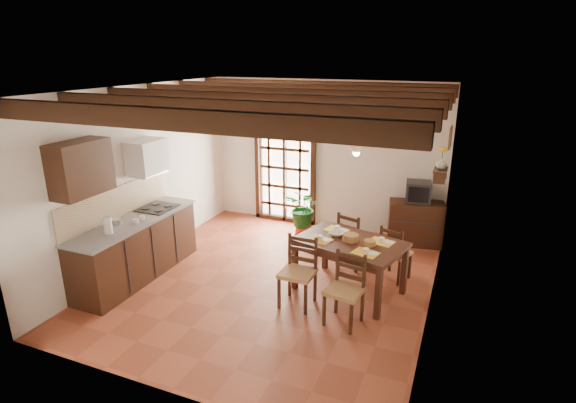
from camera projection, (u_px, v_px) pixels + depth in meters
The scene contains 25 objects.
ground_plane at pixel (272, 281), 6.72m from camera, with size 5.00×5.00×0.00m, color brown.
room_shell at pixel (270, 163), 6.15m from camera, with size 4.52×5.02×2.81m.
ceiling_beams at pixel (269, 98), 5.87m from camera, with size 4.50×4.34×0.20m.
french_door at pixel (285, 164), 8.79m from camera, with size 1.26×0.11×2.32m.
kitchen_counter at pixel (137, 247), 6.75m from camera, with size 0.64×2.25×1.38m.
upper_cabinet at pixel (81, 168), 5.74m from camera, with size 0.35×0.80×0.70m, color black.
range_hood at pixel (147, 157), 6.87m from camera, with size 0.38×0.60×0.54m.
counter_items at pixel (137, 215), 6.67m from camera, with size 0.50×1.43×0.25m.
dining_table at pixel (350, 247), 6.25m from camera, with size 1.63×1.27×0.78m.
chair_near_left at pixel (298, 284), 6.02m from camera, with size 0.45×0.43×0.96m.
chair_near_right at pixel (344, 302), 5.61m from camera, with size 0.49×0.47×0.92m.
chair_far_left at pixel (352, 249), 7.13m from camera, with size 0.53×0.51×0.91m.
chair_far_right at pixel (394, 262), 6.72m from camera, with size 0.50×0.49×0.86m.
table_setting at pixel (350, 237), 6.20m from camera, with size 1.04×0.70×0.10m.
table_bowl at pixel (336, 234), 6.39m from camera, with size 0.22×0.22×0.05m, color white.
sideboard at pixel (415, 223), 7.91m from camera, with size 0.93×0.42×0.79m, color black.
crt_tv at pixel (418, 192), 7.72m from camera, with size 0.46×0.44×0.36m.
fuse_box at pixel (407, 143), 7.81m from camera, with size 0.25×0.03×0.32m, color white.
plant_pot at pixel (304, 230), 8.37m from camera, with size 0.37×0.37×0.23m, color maroon.
potted_plant at pixel (304, 207), 8.22m from camera, with size 1.70×1.46×1.89m, color #144C19.
wall_shelf at pixel (440, 172), 6.88m from camera, with size 0.20×0.42×0.20m.
shelf_vase at pixel (441, 163), 6.84m from camera, with size 0.15×0.15×0.15m, color #B2BFB2.
shelf_flowers at pixel (443, 150), 6.77m from camera, with size 0.14×0.14×0.36m.
framed_picture at pixel (450, 138), 6.68m from camera, with size 0.03×0.32×0.32m.
pendant_lamp at pixel (357, 147), 5.89m from camera, with size 0.36×0.36×0.84m.
Camera 1 is at (2.49, -5.46, 3.26)m, focal length 28.00 mm.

